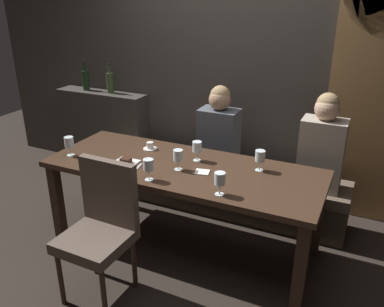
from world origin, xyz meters
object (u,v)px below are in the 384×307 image
(banquette_bench, at_px, (215,187))
(diner_bearded, at_px, (322,145))
(dining_table, at_px, (183,176))
(wine_glass_near_left, at_px, (148,166))
(fork_on_table, at_px, (138,168))
(wine_bottle_dark_red, at_px, (86,80))
(wine_glass_end_right, at_px, (220,179))
(wine_glass_near_right, at_px, (69,142))
(diner_redhead, at_px, (219,130))
(wine_bottle_pale_label, at_px, (110,82))
(wine_glass_center_back, at_px, (197,147))
(chair_near_side, at_px, (101,222))
(dessert_plate, at_px, (125,162))
(wine_glass_far_left, at_px, (260,157))
(wine_glass_far_right, at_px, (178,156))
(espresso_cup, at_px, (150,146))

(banquette_bench, distance_m, diner_bearded, 1.14)
(dining_table, relative_size, wine_glass_near_left, 13.41)
(fork_on_table, bearing_deg, wine_bottle_dark_red, 129.55)
(wine_bottle_dark_red, relative_size, fork_on_table, 1.92)
(wine_bottle_dark_red, relative_size, wine_glass_end_right, 1.99)
(wine_glass_near_right, bearing_deg, banquette_bench, 43.62)
(diner_redhead, distance_m, wine_bottle_pale_label, 1.50)
(diner_redhead, relative_size, wine_glass_center_back, 4.80)
(wine_glass_center_back, relative_size, wine_glass_near_right, 1.00)
(chair_near_side, xyz_separation_m, wine_glass_near_left, (0.15, 0.39, 0.29))
(dessert_plate, bearing_deg, diner_bearded, 30.81)
(wine_glass_near_right, bearing_deg, diner_bearded, 24.79)
(wine_bottle_dark_red, xyz_separation_m, wine_glass_far_left, (2.33, -0.86, -0.22))
(wine_bottle_dark_red, distance_m, wine_glass_end_right, 2.58)
(wine_bottle_dark_red, xyz_separation_m, wine_glass_far_right, (1.76, -1.11, -0.22))
(diner_redhead, xyz_separation_m, wine_bottle_pale_label, (-1.45, 0.33, 0.25))
(dining_table, xyz_separation_m, diner_redhead, (0.02, 0.71, 0.17))
(banquette_bench, xyz_separation_m, wine_glass_near_left, (-0.11, -1.03, 0.62))
(dessert_plate, bearing_deg, wine_glass_far_right, 10.27)
(dessert_plate, bearing_deg, dining_table, 19.66)
(wine_glass_far_left, bearing_deg, wine_bottle_pale_label, 156.54)
(wine_glass_center_back, bearing_deg, wine_glass_far_right, -103.99)
(diner_redhead, relative_size, wine_glass_end_right, 4.80)
(espresso_cup, bearing_deg, wine_bottle_dark_red, 148.12)
(dining_table, height_order, wine_glass_center_back, wine_glass_center_back)
(espresso_cup, bearing_deg, wine_glass_far_left, -1.38)
(chair_near_side, distance_m, wine_glass_far_left, 1.26)
(chair_near_side, xyz_separation_m, wine_bottle_pale_label, (-1.16, 1.76, 0.51))
(banquette_bench, distance_m, fork_on_table, 1.07)
(wine_glass_near_left, relative_size, espresso_cup, 1.37)
(dessert_plate, relative_size, fork_on_table, 1.12)
(diner_redhead, height_order, wine_glass_far_left, diner_redhead)
(wine_glass_near_left, height_order, wine_glass_far_left, same)
(wine_bottle_pale_label, distance_m, wine_glass_end_right, 2.31)
(wine_glass_end_right, xyz_separation_m, fork_on_table, (-0.74, 0.13, -0.11))
(diner_bearded, relative_size, dessert_plate, 4.36)
(banquette_bench, relative_size, wine_glass_near_left, 15.24)
(dining_table, distance_m, wine_glass_far_right, 0.21)
(wine_glass_center_back, relative_size, wine_glass_end_right, 1.00)
(wine_glass_center_back, bearing_deg, fork_on_table, -136.63)
(diner_redhead, xyz_separation_m, dessert_plate, (-0.46, -0.87, -0.07))
(chair_near_side, distance_m, wine_glass_near_left, 0.51)
(espresso_cup, xyz_separation_m, dessert_plate, (-0.02, -0.36, -0.01))
(fork_on_table, bearing_deg, diner_redhead, 59.82)
(diner_redhead, height_order, wine_bottle_dark_red, wine_bottle_dark_red)
(wine_glass_near_right, height_order, fork_on_table, wine_glass_near_right)
(wine_glass_near_left, bearing_deg, fork_on_table, 143.51)
(wine_glass_center_back, height_order, wine_glass_far_right, same)
(wine_glass_near_right, bearing_deg, dessert_plate, 5.60)
(wine_glass_near_right, bearing_deg, chair_near_side, -36.94)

